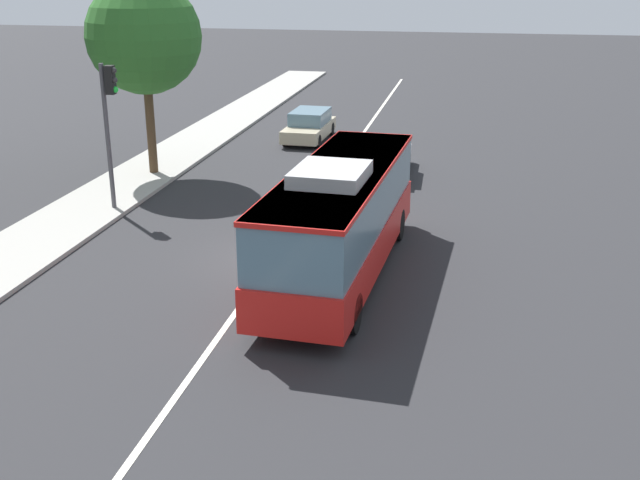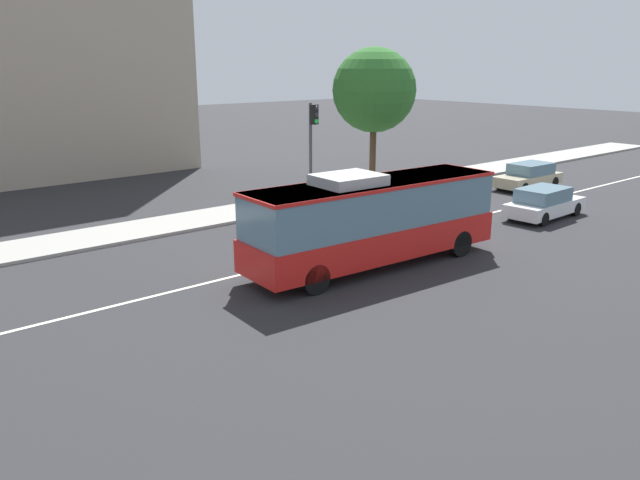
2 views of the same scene
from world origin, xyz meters
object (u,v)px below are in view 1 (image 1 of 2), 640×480
transit_bus (340,215)px  sedan_beige (309,126)px  sedan_white (387,158)px  street_tree_kerbside_left (144,37)px  traffic_light_near_corner (109,112)px

transit_bus → sedan_beige: (17.14, 4.58, -1.09)m
sedan_white → sedan_beige: (5.85, 4.56, 0.00)m
street_tree_kerbside_left → traffic_light_near_corner: bearing=-171.9°
sedan_beige → street_tree_kerbside_left: size_ratio=0.57×
sedan_white → traffic_light_near_corner: 11.55m
sedan_white → sedan_beige: size_ratio=1.00×
traffic_light_near_corner → street_tree_kerbside_left: size_ratio=0.66×
sedan_beige → street_tree_kerbside_left: 10.52m
transit_bus → sedan_white: bearing=3.3°
sedan_beige → traffic_light_near_corner: size_ratio=0.87×
transit_bus → street_tree_kerbside_left: 13.81m
sedan_beige → street_tree_kerbside_left: (-7.89, 4.94, 4.91)m
sedan_beige → street_tree_kerbside_left: bearing=-30.4°
traffic_light_near_corner → street_tree_kerbside_left: (4.88, 0.70, 2.07)m
transit_bus → sedan_beige: bearing=18.2°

